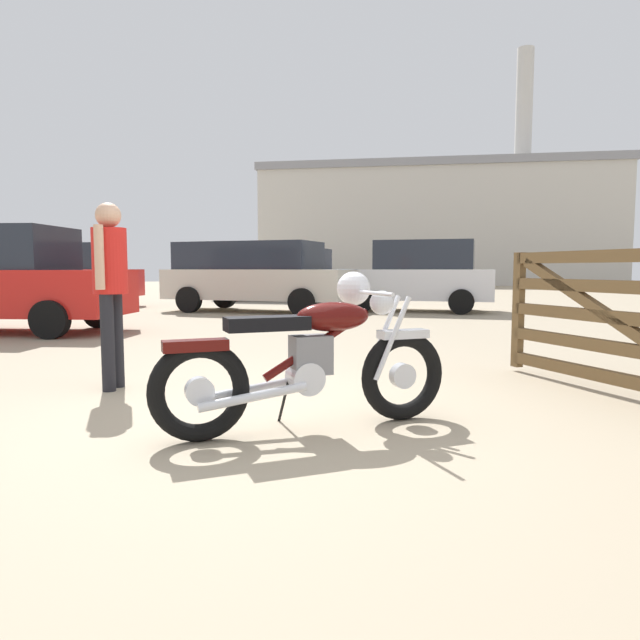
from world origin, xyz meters
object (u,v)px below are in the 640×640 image
object	(u,v)px
bystander	(110,276)
silver_sedan_mid	(281,273)
blue_hatchback_right	(418,275)
red_hatchback_near	(255,274)
white_estate_far	(69,274)
vintage_motorcycle	(314,357)
pale_sedan_back	(2,278)

from	to	relation	value
bystander	silver_sedan_mid	world-z (taller)	silver_sedan_mid
silver_sedan_mid	blue_hatchback_right	bearing A→B (deg)	-35.88
red_hatchback_near	silver_sedan_mid	distance (m)	4.98
white_estate_far	silver_sedan_mid	world-z (taller)	white_estate_far
blue_hatchback_right	silver_sedan_mid	bearing A→B (deg)	-35.32
vintage_motorcycle	blue_hatchback_right	size ratio (longest dim) A/B	0.45
vintage_motorcycle	white_estate_far	bearing A→B (deg)	98.93
silver_sedan_mid	pale_sedan_back	bearing A→B (deg)	-97.20
silver_sedan_mid	vintage_motorcycle	bearing A→B (deg)	-69.61
pale_sedan_back	blue_hatchback_right	world-z (taller)	same
pale_sedan_back	red_hatchback_near	world-z (taller)	pale_sedan_back
red_hatchback_near	blue_hatchback_right	world-z (taller)	blue_hatchback_right
bystander	silver_sedan_mid	distance (m)	14.20
vintage_motorcycle	silver_sedan_mid	distance (m)	15.50
bystander	silver_sedan_mid	size ratio (longest dim) A/B	0.34
vintage_motorcycle	pale_sedan_back	world-z (taller)	pale_sedan_back
pale_sedan_back	vintage_motorcycle	bearing A→B (deg)	-42.88
blue_hatchback_right	white_estate_far	bearing A→B (deg)	7.13
silver_sedan_mid	red_hatchback_near	bearing A→B (deg)	-77.94
pale_sedan_back	silver_sedan_mid	bearing A→B (deg)	71.67
bystander	blue_hatchback_right	xyz separation A→B (m)	(2.59, 10.03, -0.10)
bystander	blue_hatchback_right	size ratio (longest dim) A/B	0.41
bystander	pale_sedan_back	distance (m)	5.76
bystander	pale_sedan_back	world-z (taller)	pale_sedan_back
bystander	white_estate_far	xyz separation A→B (m)	(-7.09, 9.82, -0.10)
white_estate_far	red_hatchback_near	xyz separation A→B (m)	(5.66, -0.70, 0.02)
vintage_motorcycle	pale_sedan_back	bearing A→B (deg)	111.52
pale_sedan_back	blue_hatchback_right	distance (m)	9.24
white_estate_far	red_hatchback_near	bearing A→B (deg)	165.58
silver_sedan_mid	white_estate_far	bearing A→B (deg)	-134.82
vintage_motorcycle	bystander	bearing A→B (deg)	124.46
blue_hatchback_right	silver_sedan_mid	xyz separation A→B (m)	(-4.60, 4.03, 0.02)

